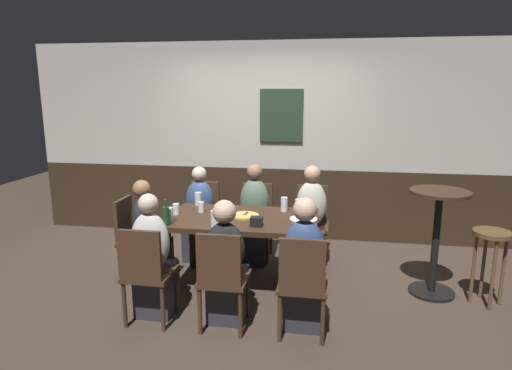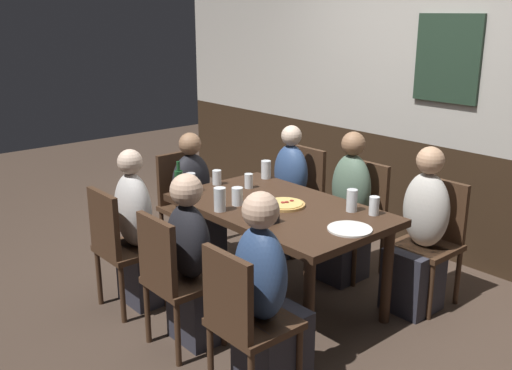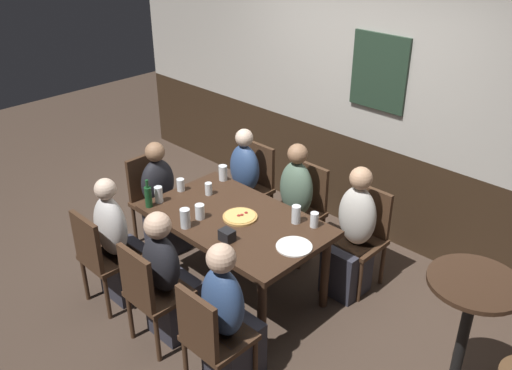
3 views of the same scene
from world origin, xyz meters
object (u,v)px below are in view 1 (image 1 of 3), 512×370
(pint_glass_stout, at_px, (298,206))
(condiment_caddy, at_px, (256,222))
(pint_glass_pale, at_px, (198,199))
(person_head_west, at_px, (149,239))
(tumbler_short, at_px, (176,210))
(person_left_far, at_px, (199,221))
(side_bar_table, at_px, (436,234))
(dining_table, at_px, (242,225))
(beer_glass_half, at_px, (201,208))
(highball_clear, at_px, (215,220))
(plate_white_large, at_px, (304,219))
(person_right_near, at_px, (304,274))
(beer_glass_tall, at_px, (170,215))
(chair_mid_near, at_px, (222,275))
(chair_left_near, at_px, (146,270))
(bar_stool, at_px, (491,247))
(chair_right_near, at_px, (303,281))
(tumbler_water, at_px, (217,217))
(beer_bottle_green, at_px, (166,215))
(person_mid_far, at_px, (254,221))
(chair_right_far, at_px, (311,219))
(chair_left_far, at_px, (203,214))
(pint_glass_amber, at_px, (284,205))
(person_mid_near, at_px, (227,271))
(pizza, at_px, (245,215))
(chair_head_west, at_px, (134,234))
(person_left_near, at_px, (154,265))
(chair_mid_far, at_px, (256,216))
(person_right_far, at_px, (311,224))

(pint_glass_stout, bearing_deg, condiment_caddy, -119.46)
(pint_glass_pale, height_order, condiment_caddy, pint_glass_pale)
(person_head_west, xyz_separation_m, tumbler_short, (0.32, -0.01, 0.34))
(person_left_far, height_order, side_bar_table, person_left_far)
(dining_table, relative_size, beer_glass_half, 13.67)
(highball_clear, height_order, plate_white_large, highball_clear)
(dining_table, distance_m, person_right_near, 0.98)
(beer_glass_tall, height_order, side_bar_table, side_bar_table)
(tumbler_short, distance_m, pint_glass_pale, 0.42)
(chair_mid_near, distance_m, beer_glass_half, 1.12)
(chair_left_near, distance_m, condiment_caddy, 1.08)
(bar_stool, bearing_deg, beer_glass_half, 177.57)
(dining_table, xyz_separation_m, chair_right_near, (0.66, -0.87, -0.16))
(chair_right_near, distance_m, tumbler_water, 1.13)
(highball_clear, relative_size, pint_glass_pale, 1.12)
(beer_bottle_green, height_order, condiment_caddy, beer_bottle_green)
(person_mid_far, bearing_deg, beer_glass_tall, -123.95)
(chair_right_far, distance_m, beer_bottle_green, 1.84)
(chair_left_far, bearing_deg, chair_right_far, 0.00)
(pint_glass_amber, xyz_separation_m, condiment_caddy, (-0.20, -0.56, -0.02))
(person_mid_near, distance_m, beer_glass_tall, 0.86)
(chair_left_near, distance_m, pint_glass_pale, 1.29)
(pint_glass_stout, bearing_deg, chair_right_far, 76.55)
(chair_left_far, bearing_deg, pizza, -50.90)
(person_left_far, bearing_deg, chair_left_near, -90.00)
(dining_table, xyz_separation_m, beer_glass_tall, (-0.66, -0.27, 0.15))
(chair_head_west, distance_m, person_right_near, 1.96)
(person_left_far, height_order, person_left_near, person_left_near)
(person_mid_near, bearing_deg, person_mid_far, 90.00)
(chair_right_far, distance_m, bar_stool, 1.90)
(chair_right_near, xyz_separation_m, tumbler_short, (-1.34, 0.85, 0.29))
(person_mid_near, xyz_separation_m, pizza, (0.02, 0.73, 0.29))
(person_right_near, bearing_deg, plate_white_large, 93.88)
(chair_mid_far, height_order, pint_glass_pale, pint_glass_pale)
(person_right_near, distance_m, beer_glass_tall, 1.42)
(person_right_near, height_order, pint_glass_amber, person_right_near)
(chair_left_far, xyz_separation_m, pint_glass_pale, (0.09, -0.48, 0.31))
(pint_glass_amber, xyz_separation_m, pint_glass_stout, (0.14, 0.05, -0.01))
(person_mid_near, bearing_deg, bar_stool, 16.55)
(chair_left_near, relative_size, person_left_near, 0.78)
(chair_right_far, xyz_separation_m, pint_glass_stout, (-0.13, -0.53, 0.30))
(beer_glass_half, height_order, condiment_caddy, beer_glass_half)
(dining_table, height_order, pint_glass_stout, pint_glass_stout)
(person_right_far, relative_size, person_head_west, 1.06)
(person_right_far, bearing_deg, tumbler_short, -151.81)
(chair_left_near, distance_m, person_left_far, 1.57)
(pint_glass_pale, relative_size, beer_bottle_green, 0.57)
(bar_stool, bearing_deg, highball_clear, -171.87)
(tumbler_short, bearing_deg, beer_bottle_green, -85.25)
(person_left_far, xyz_separation_m, person_mid_near, (0.66, -1.41, 0.01))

